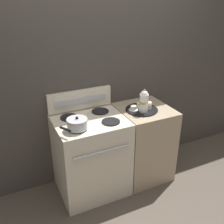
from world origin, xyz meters
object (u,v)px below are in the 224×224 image
Objects in this scene: serving_tray at (142,110)px; teacup_right at (139,105)px; teapot at (144,101)px; teacup_left at (133,108)px; creamer_jug at (149,106)px; stove at (91,156)px; saucepan at (77,124)px.

teacup_right reaches higher than serving_tray.
teacup_right is at bearing 86.74° from serving_tray.
serving_tray is 1.38× the size of teapot.
creamer_jug is (0.17, -0.04, 0.01)m from teacup_left.
teapot is at bearing -8.30° from stove.
saucepan is 3.52× the size of creamer_jug.
stove is 3.22× the size of saucepan.
saucepan is at bearing -174.10° from creamer_jug.
stove is at bearing 37.80° from saucepan.
teapot is 0.15m from teacup_right.
creamer_jug reaches higher than teacup_left.
stove is at bearing 179.33° from teacup_left.
creamer_jug is at bearing -52.20° from teacup_right.
serving_tray is 3.46× the size of teacup_right.
teapot is at bearing -157.08° from creamer_jug.
teacup_left is at bearing -158.41° from teacup_right.
serving_tray is 0.14m from teapot.
saucepan is 0.80m from teacup_right.
teacup_left is (-0.08, 0.08, -0.09)m from teapot.
stove is 0.83m from creamer_jug.
teapot is (0.76, 0.05, 0.07)m from saucepan.
stove is 0.82m from teapot.
creamer_jug reaches higher than teacup_right.
teacup_right is (0.78, 0.17, -0.02)m from saucepan.
saucepan is 2.72× the size of teacup_right.
serving_tray is at bearing 8.40° from saucepan.
stove is 11.36× the size of creamer_jug.
teacup_right is at bearing 12.34° from saucepan.
saucepan is 2.72× the size of teacup_left.
creamer_jug reaches higher than serving_tray.
teacup_left is (0.68, 0.13, -0.02)m from saucepan.
teacup_left is 0.17m from creamer_jug.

